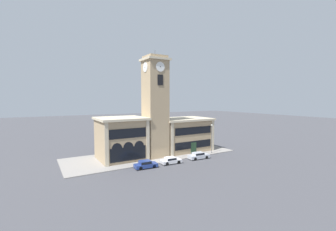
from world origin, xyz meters
The scene contains 10 objects.
ground_plane centered at (0.00, 0.00, 0.00)m, with size 300.00×300.00×0.00m, color #424247.
sidewalk_kerb centered at (0.00, 6.59, 0.07)m, with size 37.98×13.19×0.15m.
clock_tower centered at (0.00, 4.97, 11.01)m, with size 5.26×5.26×23.13m.
town_hall_left_wing centered at (-7.15, 6.91, 4.47)m, with size 9.84×9.19×8.88m.
town_hall_right_wing centered at (8.78, 6.92, 4.04)m, with size 13.11×9.19×8.03m.
parked_car_near centered at (-5.40, -1.38, 0.73)m, with size 4.35×2.14×1.40m.
parked_car_mid centered at (0.09, -1.38, 0.69)m, with size 4.26×2.07×1.30m.
parked_car_far centered at (7.04, -1.38, 0.75)m, with size 4.77×2.04×1.43m.
street_lamp centered at (12.56, 0.75, 4.47)m, with size 0.36×0.36×6.72m.
bollard centered at (7.28, 0.34, 0.67)m, with size 0.18×0.18×1.06m.
Camera 1 is at (-22.64, -38.36, 12.69)m, focal length 24.00 mm.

